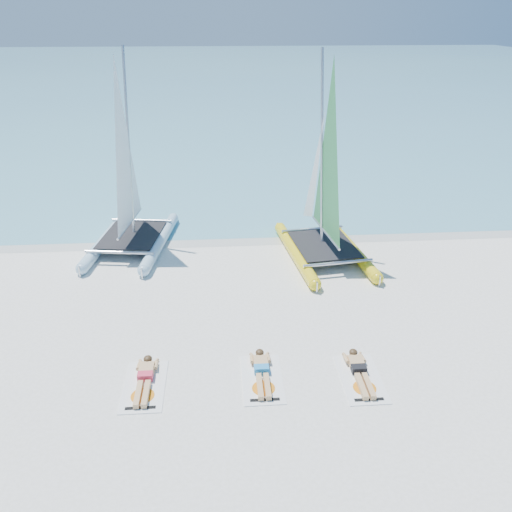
{
  "coord_description": "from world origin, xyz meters",
  "views": [
    {
      "loc": [
        -0.52,
        -12.59,
        8.2
      ],
      "look_at": [
        0.48,
        1.2,
        1.34
      ],
      "focal_mm": 35.0,
      "sensor_mm": 36.0,
      "label": 1
    }
  ],
  "objects_px": {
    "sunbather_b": "(262,370)",
    "catamaran_yellow": "(322,192)",
    "towel_a": "(145,386)",
    "sunbather_c": "(359,370)",
    "sunbather_a": "(145,377)",
    "catamaran_blue": "(127,191)",
    "towel_b": "(262,379)",
    "towel_c": "(361,379)"
  },
  "relations": [
    {
      "from": "catamaran_yellow",
      "to": "sunbather_a",
      "type": "xyz_separation_m",
      "value": [
        -5.64,
        -7.12,
        -2.19
      ]
    },
    {
      "from": "towel_a",
      "to": "catamaran_yellow",
      "type": "bearing_deg",
      "value": 52.35
    },
    {
      "from": "sunbather_a",
      "to": "towel_b",
      "type": "bearing_deg",
      "value": -2.71
    },
    {
      "from": "catamaran_yellow",
      "to": "towel_b",
      "type": "relative_size",
      "value": 3.95
    },
    {
      "from": "towel_b",
      "to": "sunbather_c",
      "type": "bearing_deg",
      "value": 0.57
    },
    {
      "from": "catamaran_yellow",
      "to": "towel_b",
      "type": "xyz_separation_m",
      "value": [
        -2.77,
        -7.25,
        -2.29
      ]
    },
    {
      "from": "towel_c",
      "to": "sunbather_c",
      "type": "height_order",
      "value": "sunbather_c"
    },
    {
      "from": "sunbather_b",
      "to": "sunbather_c",
      "type": "xyz_separation_m",
      "value": [
        2.43,
        -0.17,
        0.0
      ]
    },
    {
      "from": "sunbather_a",
      "to": "towel_c",
      "type": "height_order",
      "value": "sunbather_a"
    },
    {
      "from": "sunbather_c",
      "to": "towel_c",
      "type": "bearing_deg",
      "value": -90.0
    },
    {
      "from": "catamaran_blue",
      "to": "towel_c",
      "type": "distance_m",
      "value": 10.97
    },
    {
      "from": "catamaran_yellow",
      "to": "sunbather_b",
      "type": "xyz_separation_m",
      "value": [
        -2.77,
        -7.06,
        -2.19
      ]
    },
    {
      "from": "sunbather_a",
      "to": "sunbather_c",
      "type": "relative_size",
      "value": 1.0
    },
    {
      "from": "sunbather_b",
      "to": "towel_c",
      "type": "distance_m",
      "value": 2.46
    },
    {
      "from": "catamaran_blue",
      "to": "catamaran_yellow",
      "type": "distance_m",
      "value": 7.15
    },
    {
      "from": "towel_a",
      "to": "sunbather_c",
      "type": "height_order",
      "value": "sunbather_c"
    },
    {
      "from": "catamaran_yellow",
      "to": "catamaran_blue",
      "type": "bearing_deg",
      "value": 165.28
    },
    {
      "from": "catamaran_blue",
      "to": "sunbather_a",
      "type": "relative_size",
      "value": 4.25
    },
    {
      "from": "sunbather_a",
      "to": "towel_c",
      "type": "relative_size",
      "value": 0.93
    },
    {
      "from": "sunbather_c",
      "to": "sunbather_b",
      "type": "bearing_deg",
      "value": 176.06
    },
    {
      "from": "sunbather_a",
      "to": "sunbather_b",
      "type": "distance_m",
      "value": 2.87
    },
    {
      "from": "catamaran_blue",
      "to": "towel_a",
      "type": "xyz_separation_m",
      "value": [
        1.45,
        -8.25,
        -2.18
      ]
    },
    {
      "from": "catamaran_blue",
      "to": "towel_a",
      "type": "height_order",
      "value": "catamaran_blue"
    },
    {
      "from": "sunbather_a",
      "to": "sunbather_c",
      "type": "height_order",
      "value": "same"
    },
    {
      "from": "towel_a",
      "to": "sunbather_b",
      "type": "bearing_deg",
      "value": 4.94
    },
    {
      "from": "towel_b",
      "to": "sunbather_b",
      "type": "height_order",
      "value": "sunbather_b"
    },
    {
      "from": "catamaran_yellow",
      "to": "towel_a",
      "type": "relative_size",
      "value": 3.95
    },
    {
      "from": "catamaran_yellow",
      "to": "sunbather_b",
      "type": "bearing_deg",
      "value": -118.56
    },
    {
      "from": "towel_b",
      "to": "sunbather_c",
      "type": "relative_size",
      "value": 1.07
    },
    {
      "from": "catamaran_blue",
      "to": "towel_b",
      "type": "distance_m",
      "value": 9.52
    },
    {
      "from": "catamaran_yellow",
      "to": "sunbather_a",
      "type": "relative_size",
      "value": 4.24
    },
    {
      "from": "sunbather_b",
      "to": "catamaran_yellow",
      "type": "bearing_deg",
      "value": 68.59
    },
    {
      "from": "towel_a",
      "to": "sunbather_b",
      "type": "distance_m",
      "value": 2.88
    },
    {
      "from": "catamaran_blue",
      "to": "sunbather_b",
      "type": "height_order",
      "value": "catamaran_blue"
    },
    {
      "from": "towel_c",
      "to": "catamaran_yellow",
      "type": "bearing_deg",
      "value": 87.4
    },
    {
      "from": "catamaran_yellow",
      "to": "towel_b",
      "type": "height_order",
      "value": "catamaran_yellow"
    },
    {
      "from": "towel_c",
      "to": "sunbather_c",
      "type": "bearing_deg",
      "value": 90.0
    },
    {
      "from": "catamaran_blue",
      "to": "sunbather_b",
      "type": "distance_m",
      "value": 9.33
    },
    {
      "from": "catamaran_blue",
      "to": "towel_a",
      "type": "bearing_deg",
      "value": -72.18
    },
    {
      "from": "catamaran_yellow",
      "to": "sunbather_c",
      "type": "distance_m",
      "value": 7.56
    },
    {
      "from": "catamaran_yellow",
      "to": "sunbather_c",
      "type": "height_order",
      "value": "catamaran_yellow"
    },
    {
      "from": "catamaran_blue",
      "to": "towel_a",
      "type": "distance_m",
      "value": 8.66
    }
  ]
}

